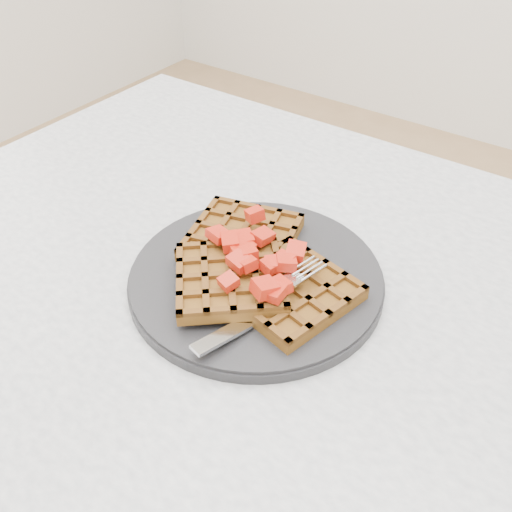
# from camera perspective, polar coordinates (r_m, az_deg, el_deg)

# --- Properties ---
(table) EXTENTS (1.20, 0.80, 0.75)m
(table) POSITION_cam_1_polar(r_m,az_deg,el_deg) (0.70, 6.02, -12.96)
(table) COLOR silver
(table) RESTS_ON ground
(plate) EXTENTS (0.29, 0.29, 0.02)m
(plate) POSITION_cam_1_polar(r_m,az_deg,el_deg) (0.64, 0.00, -2.21)
(plate) COLOR black
(plate) RESTS_ON table
(waffles) EXTENTS (0.24, 0.23, 0.03)m
(waffles) POSITION_cam_1_polar(r_m,az_deg,el_deg) (0.63, -0.19, -1.09)
(waffles) COLOR brown
(waffles) RESTS_ON plate
(strawberry_pile) EXTENTS (0.15, 0.15, 0.02)m
(strawberry_pile) POSITION_cam_1_polar(r_m,az_deg,el_deg) (0.61, 0.00, 1.01)
(strawberry_pile) COLOR #A40E03
(strawberry_pile) RESTS_ON waffles
(fork) EXTENTS (0.06, 0.18, 0.02)m
(fork) POSITION_cam_1_polar(r_m,az_deg,el_deg) (0.59, 1.46, -5.05)
(fork) COLOR silver
(fork) RESTS_ON plate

